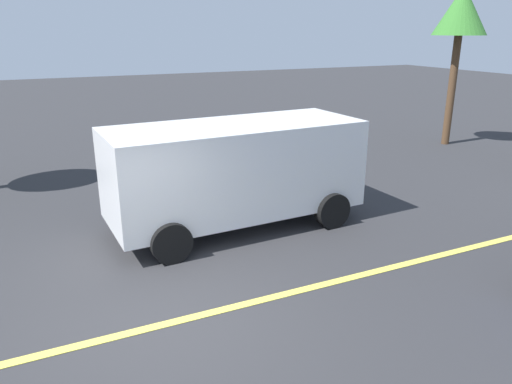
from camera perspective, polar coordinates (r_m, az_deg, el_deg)
The scene contains 4 objects.
ground_plane at distance 7.33m, azimuth -10.80°, elevation -15.03°, with size 80.00×80.00×0.00m, color #2D2D30.
lane_marking_centre at distance 8.41m, azimuth 9.65°, elevation -10.19°, with size 28.00×0.16×0.01m, color #E0D14C.
white_van at distance 10.09m, azimuth -2.28°, elevation 2.73°, with size 5.28×2.44×2.20m.
tree_centre_verge at distance 18.90m, azimuth 22.84°, elevation 18.58°, with size 1.81×1.81×5.41m.
Camera 1 is at (-1.35, -5.98, 4.01)m, focal length 34.24 mm.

